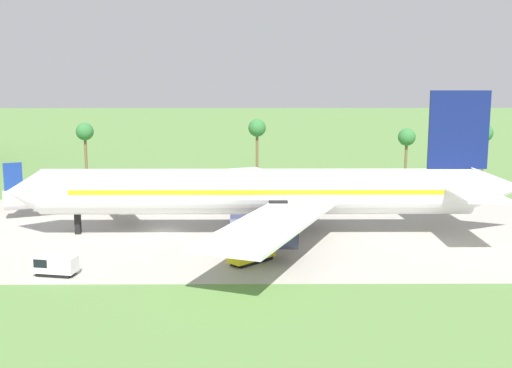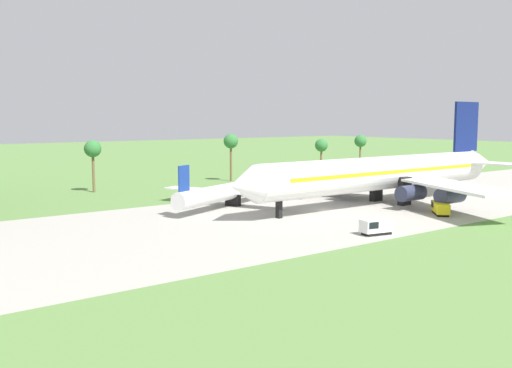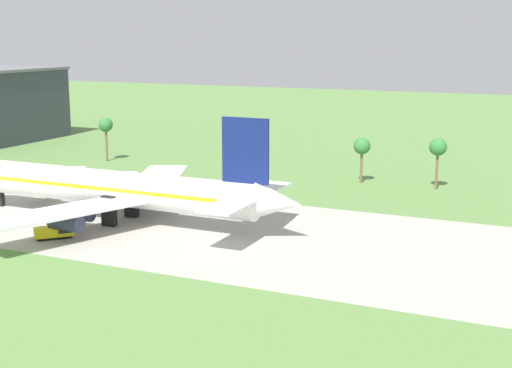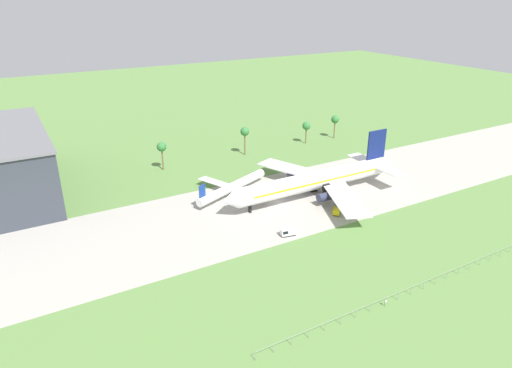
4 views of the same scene
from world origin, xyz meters
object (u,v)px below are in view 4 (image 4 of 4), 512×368
Objects in this scene: jet_airliner at (318,180)px; no_stopping_sign at (386,302)px; baggage_tug at (337,209)px; catering_van at (288,232)px; regional_aircraft at (232,187)px.

no_stopping_sign is (-22.00, -54.03, -4.60)m from jet_airliner.
jet_airliner is 13.96m from baggage_tug.
catering_van reaches higher than no_stopping_sign.
catering_van is 2.81× the size of no_stopping_sign.
regional_aircraft is 6.44× the size of catering_van.
jet_airliner is 2.26× the size of regional_aircraft.
jet_airliner reaches higher than no_stopping_sign.
regional_aircraft is (-23.99, 14.66, -2.92)m from jet_airliner.
baggage_tug is at bearing 12.45° from catering_van.
jet_airliner is at bearing -31.43° from regional_aircraft.
jet_airliner is 29.50m from catering_van.
catering_van is (-23.19, -17.67, -4.50)m from jet_airliner.
baggage_tug is at bearing -99.20° from jet_airliner.
catering_van is (-21.08, -4.65, 0.07)m from baggage_tug.
baggage_tug is 1.20× the size of catering_van.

